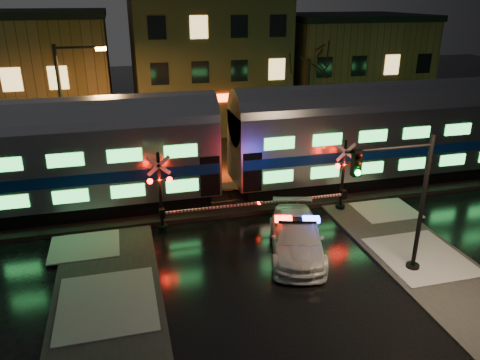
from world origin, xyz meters
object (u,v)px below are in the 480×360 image
Objects in this scene: police_car at (296,237)px; crossing_signal_right at (337,184)px; traffic_light at (402,205)px; streetlight at (68,109)px; crossing_signal_left at (169,200)px.

crossing_signal_right reaches higher than police_car.
police_car is 1.08× the size of crossing_signal_right.
streetlight is at bearing 147.64° from traffic_light.
police_car is 4.98m from crossing_signal_right.
police_car is 1.00× the size of traffic_light.
crossing_signal_right is (3.49, 3.47, 0.78)m from police_car.
crossing_signal_right is at bearing 60.83° from police_car.
police_car is at bearing -46.42° from streetlight.
crossing_signal_left reaches higher than police_car.
crossing_signal_right is 8.57m from crossing_signal_left.
traffic_light is at bearing -22.33° from police_car.
police_car is at bearing -34.39° from crossing_signal_left.
traffic_light is at bearing -44.57° from streetlight.
streetlight reaches higher than crossing_signal_left.
streetlight is (-4.60, 6.70, 3.08)m from crossing_signal_left.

